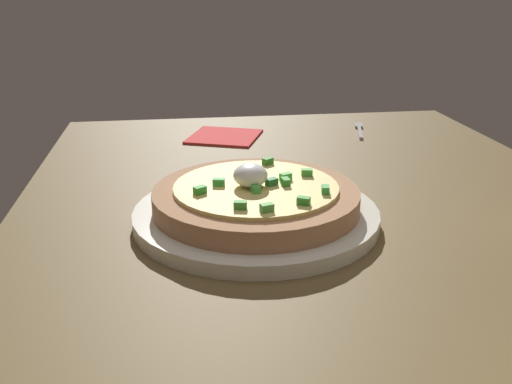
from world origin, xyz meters
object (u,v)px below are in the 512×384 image
object	(u,v)px
plate	(256,215)
fork	(359,129)
napkin	(224,137)
pizza	(256,197)

from	to	relation	value
plate	fork	bearing A→B (deg)	147.37
plate	napkin	bearing A→B (deg)	-179.44
plate	fork	xyz separation A→B (cm)	(-37.84, 24.23, -0.53)
pizza	plate	bearing A→B (deg)	142.10
fork	napkin	world-z (taller)	fork
plate	pizza	world-z (taller)	pizza
plate	napkin	size ratio (longest dim) A/B	2.45
pizza	fork	bearing A→B (deg)	147.37
napkin	pizza	bearing A→B (deg)	0.55
plate	fork	world-z (taller)	plate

